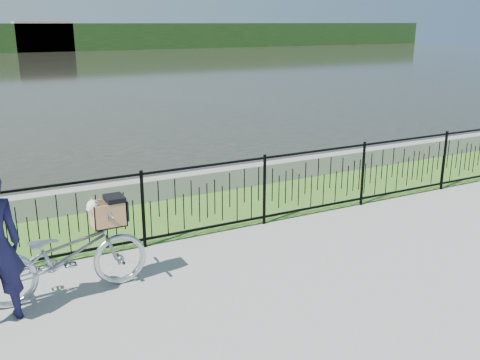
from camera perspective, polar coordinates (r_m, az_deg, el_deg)
ground at (r=6.97m, az=2.07°, el=-10.27°), size 120.00×120.00×0.00m
grass_strip at (r=9.13m, az=-6.05°, el=-3.67°), size 60.00×2.00×0.01m
water at (r=38.64m, az=-23.41°, el=10.52°), size 120.00×120.00×0.00m
quay_wall at (r=9.96m, az=-8.24°, el=-0.84°), size 60.00×0.30×0.40m
fence at (r=8.07m, az=-3.53°, el=-2.05°), size 14.00×0.06×1.15m
far_building_right at (r=64.55m, az=-20.23°, el=14.17°), size 6.00×3.00×3.20m
bicycle_rig at (r=6.66m, az=-18.07°, el=-7.53°), size 1.94×0.68×1.16m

